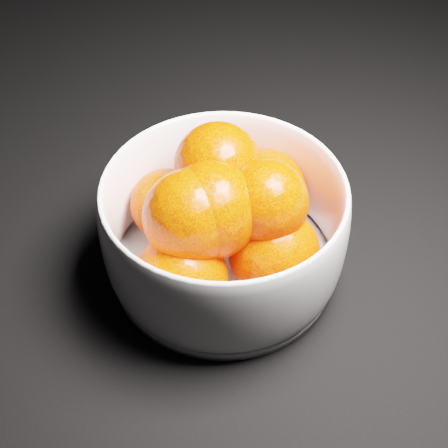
# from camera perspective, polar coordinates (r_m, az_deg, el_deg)

# --- Properties ---
(bowl) EXTENTS (0.20, 0.20, 0.10)m
(bowl) POSITION_cam_1_polar(r_m,az_deg,el_deg) (0.50, 0.00, -0.38)
(bowl) COLOR white
(bowl) RESTS_ON ground
(orange_pile) EXTENTS (0.16, 0.18, 0.11)m
(orange_pile) POSITION_cam_1_polar(r_m,az_deg,el_deg) (0.48, -0.05, 0.80)
(orange_pile) COLOR #F53203
(orange_pile) RESTS_ON bowl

